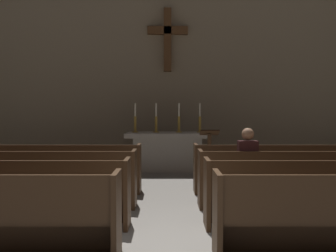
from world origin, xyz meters
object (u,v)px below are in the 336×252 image
(altar, at_px, (168,150))
(candlestick_outer_right, at_px, (200,123))
(pew_right_row_3, at_px, (320,179))
(candlestick_inner_right, at_px, (179,123))
(candlestick_inner_left, at_px, (157,123))
(pew_right_row_4, at_px, (298,168))
(lectern, at_px, (210,155))
(pew_left_row_4, at_px, (38,168))
(candlestick_outer_left, at_px, (136,123))
(pew_left_row_3, at_px, (16,179))
(lone_worshipper, at_px, (247,165))

(altar, bearing_deg, candlestick_outer_right, -0.00)
(pew_right_row_3, height_order, candlestick_inner_right, candlestick_inner_right)
(candlestick_inner_left, bearing_deg, candlestick_outer_right, 0.00)
(pew_right_row_4, bearing_deg, lectern, 133.68)
(pew_right_row_3, height_order, candlestick_outer_right, candlestick_outer_right)
(candlestick_inner_right, bearing_deg, pew_right_row_4, -51.72)
(candlestick_inner_left, distance_m, candlestick_outer_right, 1.15)
(pew_right_row_3, xyz_separation_m, pew_right_row_4, (0.00, 1.14, 0.00))
(pew_left_row_4, relative_size, pew_right_row_3, 1.00)
(pew_right_row_4, xyz_separation_m, lectern, (-1.53, 1.61, 0.07))
(candlestick_outer_left, bearing_deg, candlestick_outer_right, 0.00)
(pew_left_row_3, distance_m, pew_left_row_4, 1.14)
(altar, bearing_deg, pew_right_row_3, -57.51)
(altar, xyz_separation_m, candlestick_inner_left, (-0.30, -0.00, 0.73))
(altar, bearing_deg, candlestick_outer_left, -180.00)
(pew_right_row_3, distance_m, candlestick_outer_left, 5.25)
(pew_left_row_3, relative_size, lone_worshipper, 3.02)
(lone_worshipper, bearing_deg, lectern, 97.14)
(pew_right_row_3, bearing_deg, pew_left_row_4, 167.21)
(pew_right_row_3, bearing_deg, lectern, 119.17)
(candlestick_inner_left, bearing_deg, pew_left_row_3, -119.29)
(candlestick_outer_left, bearing_deg, lectern, -33.25)
(pew_left_row_4, relative_size, candlestick_outer_right, 5.21)
(pew_left_row_4, bearing_deg, candlestick_inner_left, 51.72)
(altar, height_order, lone_worshipper, lone_worshipper)
(pew_right_row_3, distance_m, lectern, 3.15)
(lectern, bearing_deg, pew_right_row_4, -46.32)
(pew_right_row_4, bearing_deg, candlestick_outer_left, 140.17)
(pew_left_row_3, distance_m, lone_worshipper, 3.84)
(pew_right_row_3, distance_m, candlestick_inner_left, 4.91)
(pew_right_row_4, xyz_separation_m, candlestick_inner_right, (-2.21, 2.81, 0.78))
(candlestick_inner_left, distance_m, lone_worshipper, 4.27)
(candlestick_outer_right, bearing_deg, candlestick_inner_left, 180.00)
(candlestick_outer_left, distance_m, candlestick_inner_right, 1.15)
(pew_right_row_3, height_order, altar, altar)
(altar, distance_m, candlestick_outer_right, 1.12)
(candlestick_inner_right, bearing_deg, candlestick_inner_left, 180.00)
(pew_right_row_4, distance_m, lectern, 2.22)
(lectern, relative_size, lone_worshipper, 0.87)
(pew_right_row_4, relative_size, candlestick_inner_left, 5.21)
(lectern, height_order, lone_worshipper, lone_worshipper)
(candlestick_inner_left, xyz_separation_m, candlestick_outer_right, (1.15, 0.00, 0.00))
(altar, bearing_deg, pew_left_row_3, -122.49)
(pew_left_row_3, xyz_separation_m, altar, (2.51, 3.95, 0.06))
(candlestick_outer_left, height_order, candlestick_inner_right, same)
(pew_left_row_4, bearing_deg, pew_left_row_3, -90.00)
(candlestick_inner_left, bearing_deg, altar, 0.00)
(pew_left_row_4, relative_size, altar, 1.81)
(pew_left_row_3, height_order, altar, altar)
(altar, bearing_deg, candlestick_inner_right, -0.00)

